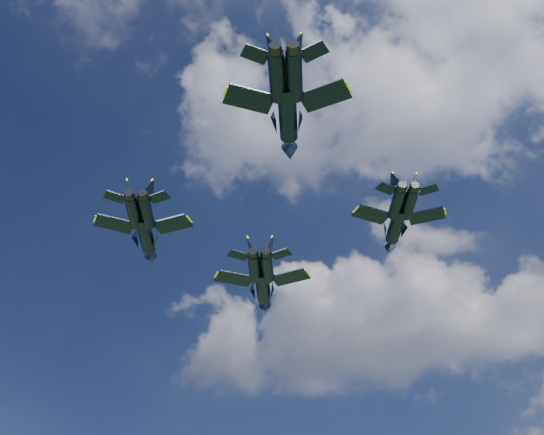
{
  "coord_description": "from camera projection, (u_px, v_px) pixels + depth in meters",
  "views": [
    {
      "loc": [
        25.54,
        -60.88,
        3.2
      ],
      "look_at": [
        2.94,
        4.74,
        56.28
      ],
      "focal_mm": 45.0,
      "sensor_mm": 36.0,
      "label": 1
    }
  ],
  "objects": [
    {
      "name": "jet_left",
      "position": [
        146.0,
        236.0,
        89.56
      ],
      "size": [
        12.17,
        16.72,
        3.95
      ],
      "rotation": [
        0.0,
        0.0,
        0.34
      ],
      "color": "black"
    },
    {
      "name": "jet_right",
      "position": [
        396.0,
        226.0,
        90.52
      ],
      "size": [
        11.59,
        16.05,
        3.8
      ],
      "rotation": [
        0.0,
        0.0,
        0.37
      ],
      "color": "black"
    },
    {
      "name": "jet_lead",
      "position": [
        263.0,
        288.0,
        101.99
      ],
      "size": [
        13.62,
        18.45,
        4.34
      ],
      "rotation": [
        0.0,
        0.0,
        0.29
      ],
      "color": "black"
    },
    {
      "name": "jet_slot",
      "position": [
        288.0,
        116.0,
        73.47
      ],
      "size": [
        13.17,
        17.79,
        4.19
      ],
      "rotation": [
        0.0,
        0.0,
        0.27
      ],
      "color": "black"
    }
  ]
}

